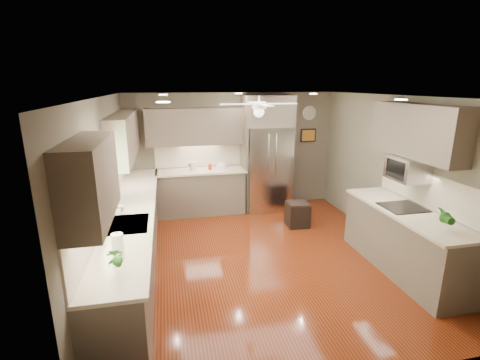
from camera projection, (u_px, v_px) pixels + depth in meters
name	position (u px, v px, depth m)	size (l,w,h in m)	color
floor	(262.00, 257.00, 5.56)	(5.00, 5.00, 0.00)	#4C130A
ceiling	(265.00, 96.00, 4.89)	(5.00, 5.00, 0.00)	white
wall_back	(232.00, 151.00, 7.58)	(4.50, 4.50, 0.00)	brown
wall_front	(345.00, 262.00, 2.87)	(4.50, 4.50, 0.00)	brown
wall_left	(105.00, 191.00, 4.77)	(5.00, 5.00, 0.00)	brown
wall_right	(396.00, 174.00, 5.68)	(5.00, 5.00, 0.00)	brown
canister_b	(190.00, 167.00, 7.22)	(0.08, 0.08, 0.12)	silver
canister_c	(194.00, 166.00, 7.17)	(0.11, 0.11, 0.18)	beige
canister_d	(210.00, 167.00, 7.26)	(0.08, 0.08, 0.11)	maroon
soap_bottle	(120.00, 209.00, 4.73)	(0.08, 0.08, 0.17)	white
potted_plant_left	(114.00, 258.00, 3.27)	(0.16, 0.11, 0.30)	#25611B
potted_plant_right	(446.00, 217.00, 4.24)	(0.18, 0.15, 0.33)	#25611B
bowl	(222.00, 168.00, 7.33)	(0.22, 0.22, 0.05)	beige
left_run	(133.00, 236.00, 5.18)	(0.65, 4.70, 1.45)	#4F4239
back_run	(201.00, 191.00, 7.36)	(1.85, 0.65, 1.45)	#4F4239
uppers	(207.00, 135.00, 5.58)	(4.50, 4.70, 0.95)	#4F4239
window	(99.00, 179.00, 4.23)	(0.05, 1.12, 0.92)	#BFF2B2
sink	(128.00, 226.00, 4.46)	(0.50, 0.70, 0.32)	silver
refrigerator	(267.00, 156.00, 7.42)	(1.06, 0.75, 2.45)	silver
right_run	(404.00, 239.00, 5.06)	(0.70, 2.20, 1.45)	#4F4239
microwave	(408.00, 169.00, 5.05)	(0.43, 0.55, 0.34)	silver
ceiling_fan	(259.00, 107.00, 5.22)	(1.18, 1.18, 0.32)	white
recessed_lights	(255.00, 96.00, 5.26)	(2.84, 3.14, 0.01)	white
wall_clock	(309.00, 113.00, 7.70)	(0.30, 0.03, 0.30)	white
framed_print	(308.00, 135.00, 7.83)	(0.36, 0.03, 0.30)	black
stool	(297.00, 214.00, 6.72)	(0.42, 0.42, 0.48)	black
paper_towel	(118.00, 247.00, 3.51)	(0.12, 0.12, 0.30)	white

